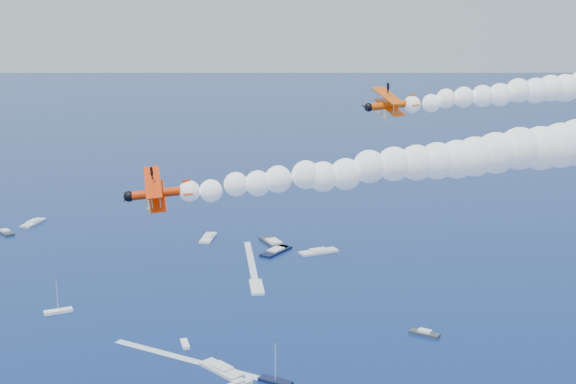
{
  "coord_description": "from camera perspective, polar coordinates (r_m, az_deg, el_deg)",
  "views": [
    {
      "loc": [
        -0.63,
        -62.05,
        72.1
      ],
      "look_at": [
        1.27,
        28.46,
        51.0
      ],
      "focal_mm": 46.86,
      "sensor_mm": 36.0,
      "label": 1
    }
  ],
  "objects": [
    {
      "name": "smoke_trail_trail",
      "position": [
        90.03,
        13.41,
        2.61
      ],
      "size": [
        72.92,
        29.62,
        12.36
      ],
      "primitive_type": null,
      "rotation": [
        0.0,
        0.0,
        3.31
      ],
      "color": "white"
    },
    {
      "name": "biplane_trail",
      "position": [
        82.74,
        -9.74,
        -0.08
      ],
      "size": [
        8.9,
        10.3,
        7.13
      ],
      "primitive_type": null,
      "rotation": [
        -0.22,
        0.07,
        3.31
      ],
      "color": "red"
    },
    {
      "name": "biplane_lead",
      "position": [
        103.29,
        7.84,
        6.56
      ],
      "size": [
        9.1,
        10.37,
        6.87
      ],
      "primitive_type": null,
      "rotation": [
        -0.18,
        0.07,
        3.35
      ],
      "color": "#DA4704"
    },
    {
      "name": "spectator_boats",
      "position": [
        197.41,
        -6.33,
        -8.27
      ],
      "size": [
        197.74,
        177.32,
        0.7
      ],
      "color": "white",
      "rests_on": "ground"
    },
    {
      "name": "boat_wakes",
      "position": [
        195.77,
        -2.6,
        -8.49
      ],
      "size": [
        251.49,
        193.17,
        0.04
      ],
      "color": "white",
      "rests_on": "ground"
    }
  ]
}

